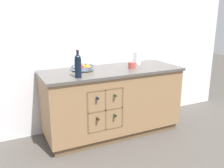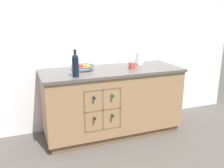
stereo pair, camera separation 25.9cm
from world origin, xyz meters
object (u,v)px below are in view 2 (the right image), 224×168
ceramic_mug (132,66)px  standing_wine_bottle (75,65)px  white_pitcher (140,58)px  fruit_bowl (83,67)px

ceramic_mug → standing_wine_bottle: bearing=-167.9°
ceramic_mug → standing_wine_bottle: size_ratio=0.39×
white_pitcher → standing_wine_bottle: 1.09m
fruit_bowl → white_pitcher: size_ratio=1.65×
ceramic_mug → standing_wine_bottle: (-0.80, -0.17, 0.10)m
fruit_bowl → standing_wine_bottle: standing_wine_bottle is taller
fruit_bowl → ceramic_mug: bearing=-13.4°
ceramic_mug → fruit_bowl: bearing=166.6°
ceramic_mug → white_pitcher: bearing=44.5°
fruit_bowl → standing_wine_bottle: (-0.17, -0.32, 0.10)m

